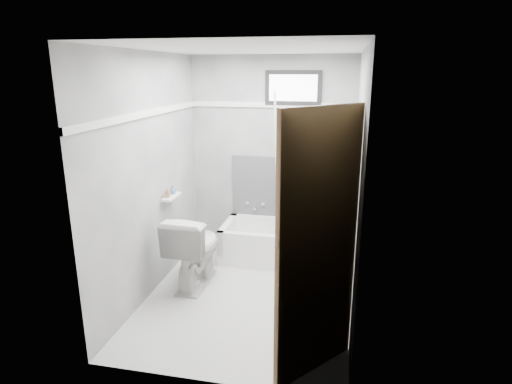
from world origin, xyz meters
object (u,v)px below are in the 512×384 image
(soap_bottle_b, at_px, (173,190))
(toilet, at_px, (195,249))
(soap_bottle_a, at_px, (167,193))
(door, at_px, (355,269))
(bathtub, at_px, (284,243))
(office_chair, at_px, (310,210))

(soap_bottle_b, bearing_deg, toilet, -38.19)
(soap_bottle_a, relative_size, soap_bottle_b, 1.20)
(door, bearing_deg, bathtub, 108.75)
(bathtub, relative_size, office_chair, 1.45)
(bathtub, height_order, soap_bottle_b, soap_bottle_b)
(office_chair, height_order, toilet, office_chair)
(bathtub, relative_size, toilet, 1.86)
(toilet, bearing_deg, bathtub, -135.21)
(soap_bottle_a, bearing_deg, door, -38.50)
(door, xyz_separation_m, soap_bottle_b, (-1.92, 1.67, -0.04))
(bathtub, distance_m, toilet, 1.18)
(bathtub, xyz_separation_m, office_chair, (0.29, 0.05, 0.43))
(door, distance_m, soap_bottle_b, 2.54)
(door, distance_m, soap_bottle_a, 2.45)
(toilet, distance_m, door, 2.22)
(door, height_order, soap_bottle_b, door)
(office_chair, xyz_separation_m, soap_bottle_a, (-1.46, -0.73, 0.33))
(soap_bottle_b, bearing_deg, soap_bottle_a, -90.00)
(office_chair, xyz_separation_m, toilet, (-1.14, -0.84, -0.24))
(bathtub, height_order, soap_bottle_a, soap_bottle_a)
(office_chair, distance_m, toilet, 1.44)
(soap_bottle_a, bearing_deg, soap_bottle_b, 90.00)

